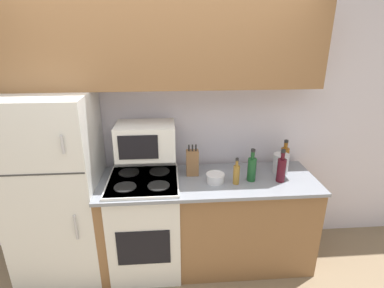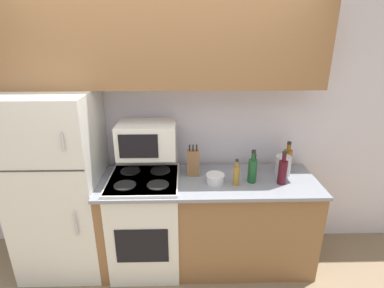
# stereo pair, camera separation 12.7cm
# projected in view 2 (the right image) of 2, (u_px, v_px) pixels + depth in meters

# --- Properties ---
(ground_plane) EXTENTS (12.00, 12.00, 0.00)m
(ground_plane) POSITION_uv_depth(u_px,v_px,m) (168.00, 284.00, 2.71)
(ground_plane) COLOR #7F6B51
(wall_back) EXTENTS (8.00, 0.05, 2.55)m
(wall_back) POSITION_uv_depth(u_px,v_px,m) (168.00, 127.00, 2.93)
(wall_back) COLOR silver
(wall_back) RESTS_ON ground_plane
(lower_cabinets) EXTENTS (1.95, 0.67, 0.90)m
(lower_cabinets) POSITION_uv_depth(u_px,v_px,m) (208.00, 221.00, 2.86)
(lower_cabinets) COLOR brown
(lower_cabinets) RESTS_ON ground_plane
(refrigerator) EXTENTS (0.75, 0.70, 1.69)m
(refrigerator) POSITION_uv_depth(u_px,v_px,m) (60.00, 185.00, 2.71)
(refrigerator) COLOR silver
(refrigerator) RESTS_ON ground_plane
(upper_cabinets) EXTENTS (2.70, 0.33, 0.70)m
(upper_cabinets) POSITION_uv_depth(u_px,v_px,m) (164.00, 45.00, 2.48)
(upper_cabinets) COLOR brown
(upper_cabinets) RESTS_ON refrigerator
(stove) EXTENTS (0.62, 0.65, 1.09)m
(stove) POSITION_uv_depth(u_px,v_px,m) (146.00, 220.00, 2.82)
(stove) COLOR silver
(stove) RESTS_ON ground_plane
(microwave) EXTENTS (0.52, 0.35, 0.30)m
(microwave) POSITION_uv_depth(u_px,v_px,m) (147.00, 139.00, 2.68)
(microwave) COLOR silver
(microwave) RESTS_ON stove
(knife_block) EXTENTS (0.11, 0.08, 0.30)m
(knife_block) POSITION_uv_depth(u_px,v_px,m) (193.00, 163.00, 2.73)
(knife_block) COLOR brown
(knife_block) RESTS_ON lower_cabinets
(bowl) EXTENTS (0.17, 0.17, 0.08)m
(bowl) POSITION_uv_depth(u_px,v_px,m) (215.00, 178.00, 2.61)
(bowl) COLOR silver
(bowl) RESTS_ON lower_cabinets
(bottle_wine_green) EXTENTS (0.08, 0.08, 0.30)m
(bottle_wine_green) POSITION_uv_depth(u_px,v_px,m) (252.00, 170.00, 2.60)
(bottle_wine_green) COLOR #194C23
(bottle_wine_green) RESTS_ON lower_cabinets
(bottle_wine_red) EXTENTS (0.08, 0.08, 0.30)m
(bottle_wine_red) POSITION_uv_depth(u_px,v_px,m) (283.00, 171.00, 2.58)
(bottle_wine_red) COLOR #470F19
(bottle_wine_red) RESTS_ON lower_cabinets
(bottle_soy_sauce) EXTENTS (0.05, 0.05, 0.18)m
(bottle_soy_sauce) POSITION_uv_depth(u_px,v_px,m) (254.00, 165.00, 2.81)
(bottle_soy_sauce) COLOR black
(bottle_soy_sauce) RESTS_ON lower_cabinets
(bottle_vinegar) EXTENTS (0.06, 0.06, 0.24)m
(bottle_vinegar) POSITION_uv_depth(u_px,v_px,m) (236.00, 175.00, 2.56)
(bottle_vinegar) COLOR olive
(bottle_vinegar) RESTS_ON lower_cabinets
(bottle_whiskey) EXTENTS (0.08, 0.08, 0.28)m
(bottle_whiskey) POSITION_uv_depth(u_px,v_px,m) (287.00, 159.00, 2.85)
(bottle_whiskey) COLOR brown
(bottle_whiskey) RESTS_ON lower_cabinets
(kettle) EXTENTS (0.14, 0.14, 0.21)m
(kettle) POSITION_uv_depth(u_px,v_px,m) (283.00, 165.00, 2.75)
(kettle) COLOR #B7B7BC
(kettle) RESTS_ON lower_cabinets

